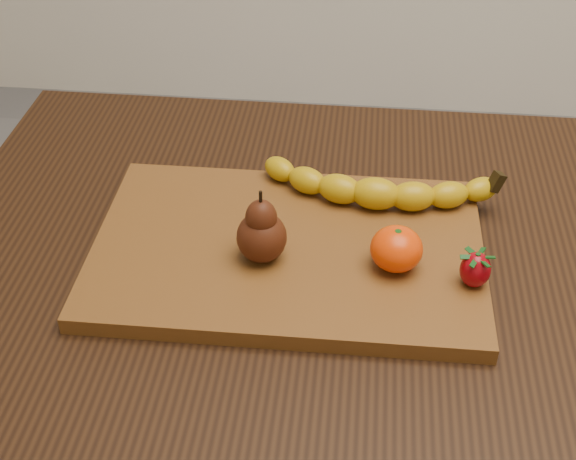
# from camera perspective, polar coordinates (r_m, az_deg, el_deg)

# --- Properties ---
(table) EXTENTS (1.00, 0.70, 0.76)m
(table) POSITION_cam_1_polar(r_m,az_deg,el_deg) (1.02, 3.97, -5.66)
(table) COLOR black
(table) RESTS_ON ground
(cutting_board) EXTENTS (0.45, 0.30, 0.02)m
(cutting_board) POSITION_cam_1_polar(r_m,az_deg,el_deg) (0.93, -0.00, -1.46)
(cutting_board) COLOR brown
(cutting_board) RESTS_ON table
(banana) EXTENTS (0.26, 0.08, 0.04)m
(banana) POSITION_cam_1_polar(r_m,az_deg,el_deg) (0.98, 6.25, 2.59)
(banana) COLOR #C79F09
(banana) RESTS_ON cutting_board
(pear) EXTENTS (0.07, 0.07, 0.09)m
(pear) POSITION_cam_1_polar(r_m,az_deg,el_deg) (0.88, -1.91, 0.31)
(pear) COLOR #441B0B
(pear) RESTS_ON cutting_board
(mandarin) EXTENTS (0.06, 0.06, 0.05)m
(mandarin) POSITION_cam_1_polar(r_m,az_deg,el_deg) (0.89, 7.72, -1.34)
(mandarin) COLOR #F83D02
(mandarin) RESTS_ON cutting_board
(strawberry) EXTENTS (0.04, 0.04, 0.04)m
(strawberry) POSITION_cam_1_polar(r_m,az_deg,el_deg) (0.88, 13.19, -2.68)
(strawberry) COLOR #93040C
(strawberry) RESTS_ON cutting_board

